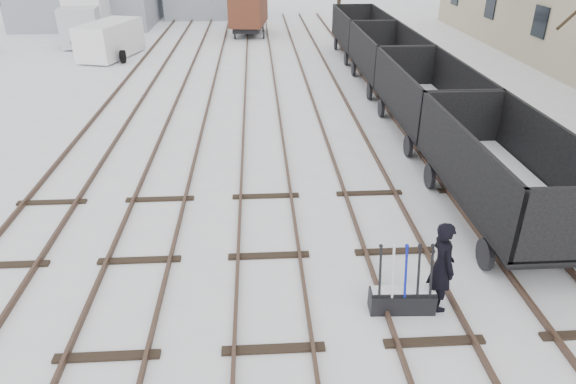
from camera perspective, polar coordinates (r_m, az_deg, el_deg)
The scene contains 11 objects.
ground at distance 9.84m, azimuth -1.62°, elevation -17.16°, with size 120.00×120.00×0.00m, color white.
tracks at distance 21.78m, azimuth -2.97°, elevation 9.11°, with size 13.90×52.00×0.16m.
ground_frame at distance 10.73m, azimuth 12.56°, elevation -11.47°, with size 1.32×0.48×1.49m.
worker at distance 10.63m, azimuth 16.73°, elevation -7.87°, with size 0.71×0.47×1.95m, color black.
freight_wagon_a at distance 14.17m, azimuth 22.66°, elevation 0.47°, with size 2.53×6.33×2.59m.
freight_wagon_b at distance 19.65m, azimuth 15.11°, elevation 8.96°, with size 2.53×6.33×2.59m.
freight_wagon_c at distance 25.57m, azimuth 10.82°, elevation 13.58°, with size 2.53×6.33×2.59m.
freight_wagon_d at distance 31.67m, azimuth 8.08°, elevation 16.41°, with size 2.53×6.33×2.59m.
box_van_wagon at distance 38.14m, azimuth -4.41°, elevation 19.99°, with size 2.98×4.81×3.46m.
lorry at distance 38.52m, azimuth -21.44°, elevation 17.87°, with size 2.84×7.32×3.25m.
panel_van at distance 32.84m, azimuth -19.15°, elevation 15.74°, with size 3.17×4.97×2.03m.
Camera 1 is at (-0.17, -7.01, 6.91)m, focal length 32.00 mm.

